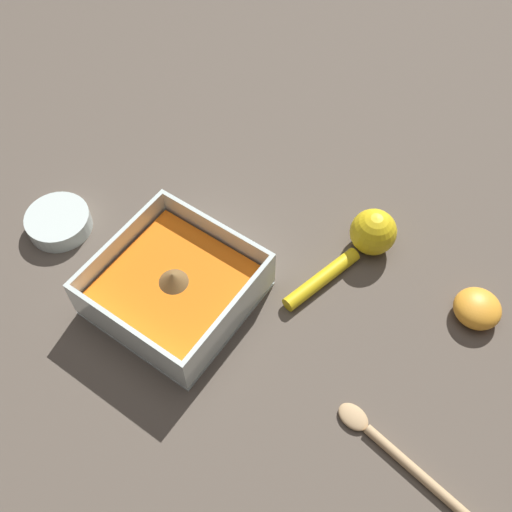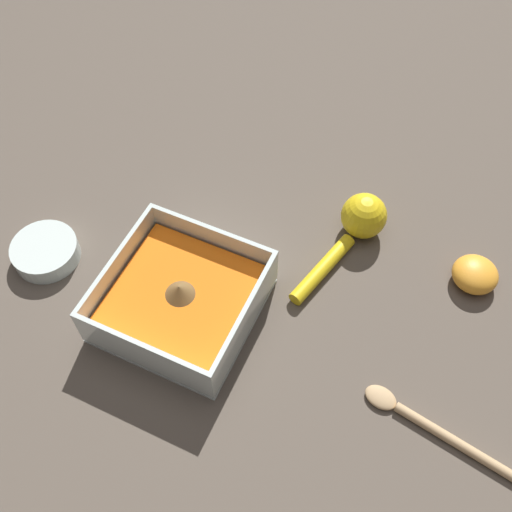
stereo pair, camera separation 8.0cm
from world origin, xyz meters
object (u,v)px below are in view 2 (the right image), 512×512
lemon_squeezer (358,224)px  lemon_half (475,274)px  square_dish (182,301)px  spice_bowl (46,252)px  wooden_spoon (447,437)px

lemon_squeezer → lemon_half: (-0.17, 0.01, -0.01)m
square_dish → spice_bowl: square_dish is taller
spice_bowl → lemon_half: 0.59m
lemon_squeezer → lemon_half: bearing=-77.2°
spice_bowl → lemon_half: (-0.55, -0.21, 0.00)m
lemon_half → wooden_spoon: 0.23m
lemon_squeezer → wooden_spoon: 0.30m
square_dish → spice_bowl: 0.22m
wooden_spoon → spice_bowl: bearing=7.6°
square_dish → lemon_squeezer: square_dish is taller
spice_bowl → lemon_half: size_ratio=1.48×
spice_bowl → wooden_spoon: bearing=178.3°
lemon_squeezer → lemon_half: 0.17m
lemon_half → wooden_spoon: lemon_half is taller
square_dish → wooden_spoon: (-0.36, 0.02, -0.02)m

